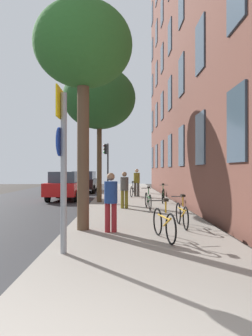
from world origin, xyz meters
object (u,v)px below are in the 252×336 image
traffic_light (107,158)px  bicycle_3 (163,195)px  bicycle_0 (164,223)px  car_0 (66,185)px  car_1 (85,181)px  tree_far (99,99)px  bicycle_1 (182,214)px  pedestrian_0 (111,198)px  pedestrian_2 (137,181)px  bicycle_4 (133,190)px  tree_near (83,48)px  bicycle_2 (148,200)px  pedestrian_1 (124,187)px  sign_post (62,157)px

traffic_light → bicycle_3: traffic_light is taller
bicycle_0 → car_0: 11.49m
car_1 → bicycle_3: bearing=-60.4°
tree_far → car_0: (-2.06, 2.24, -4.50)m
car_0 → bicycle_1: bearing=-61.7°
car_0 → car_1: bearing=87.1°
pedestrian_0 → pedestrian_2: (1.19, 10.79, 0.08)m
tree_far → bicycle_4: tree_far is taller
tree_near → bicycle_2: size_ratio=3.59×
tree_far → bicycle_4: size_ratio=4.36×
pedestrian_1 → car_0: 5.89m
bicycle_1 → sign_post: bearing=-136.3°
tree_far → pedestrian_1: (1.25, -2.64, -4.34)m
tree_far → pedestrian_0: 8.78m
bicycle_3 → bicycle_4: bearing=111.1°
bicycle_1 → pedestrian_0: size_ratio=1.05×
bicycle_0 → car_0: (-4.17, 10.70, 0.34)m
bicycle_0 → tree_near: bearing=148.6°
tree_far → car_1: 9.63m
traffic_light → pedestrian_1: traffic_light is taller
sign_post → traffic_light: bearing=90.2°
pedestrian_0 → pedestrian_1: pedestrian_0 is taller
pedestrian_0 → sign_post: bearing=-113.4°
bicycle_3 → pedestrian_2: 3.77m
bicycle_1 → car_0: 10.35m
sign_post → car_1: (-1.73, 17.93, -1.14)m
bicycle_2 → car_0: bearing=130.2°
tree_far → pedestrian_2: 5.70m
car_1 → bicycle_1: bearing=-73.2°
tree_near → bicycle_2: (2.13, 4.41, -4.56)m
tree_far → bicycle_1: (2.84, -6.87, -4.86)m
bicycle_3 → bicycle_4: size_ratio=1.04×
tree_near → tree_far: (-0.09, 7.23, 0.30)m
pedestrian_0 → traffic_light: bearing=93.2°
bicycle_0 → pedestrian_0: bearing=145.2°
bicycle_4 → bicycle_1: bearing=-84.3°
bicycle_2 → pedestrian_2: pedestrian_2 is taller
car_0 → bicycle_3: bearing=-26.2°
traffic_light → bicycle_3: (3.27, -9.61, -2.19)m
bicycle_3 → car_1: car_1 is taller
bicycle_4 → car_1: 6.29m
traffic_light → car_0: traffic_light is taller
car_1 → pedestrian_1: bearing=-74.7°
sign_post → tree_near: tree_near is taller
sign_post → bicycle_4: 12.98m
bicycle_4 → car_0: car_0 is taller
tree_far → pedestrian_1: bearing=-64.7°
tree_far → bicycle_1: 8.88m
traffic_light → bicycle_4: bearing=-72.6°
bicycle_0 → pedestrian_2: bearing=90.3°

